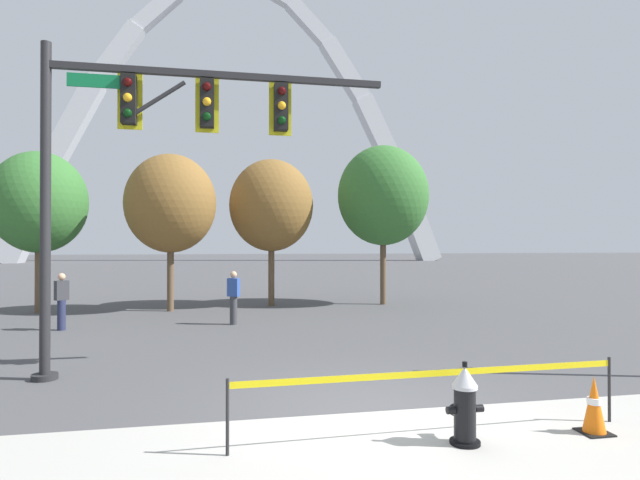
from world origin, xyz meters
The scene contains 12 objects.
ground_plane centered at (0.00, 0.00, 0.00)m, with size 240.00×240.00×0.00m, color #474749.
fire_hydrant centered at (0.70, -1.49, 0.47)m, with size 0.46×0.48×0.99m.
caution_tape_barrier centered at (0.44, -1.22, 0.60)m, with size 5.11×0.18×0.88m.
traffic_cone_by_hydrant centered at (2.47, -1.49, 0.36)m, with size 0.36×0.36×0.73m.
traffic_signal_gantry centered at (-3.47, 2.69, 4.27)m, with size 6.42×0.44×6.00m.
monument_arch centered at (0.00, 64.71, 18.06)m, with size 59.68×2.85×40.40m.
tree_far_left centered at (-8.39, 12.40, 3.87)m, with size 3.23×3.23×5.65m.
tree_left_mid centered at (-3.89, 11.97, 3.86)m, with size 3.22×3.22×5.64m.
tree_center_left centered at (-0.17, 12.94, 3.91)m, with size 3.27×3.27×5.72m.
tree_center_right centered at (4.26, 12.52, 4.34)m, with size 3.63×3.63×6.34m.
pedestrian_walking_left centered at (-6.50, 8.28, 0.82)m, with size 0.39×0.37×1.59m.
pedestrian_standing_center centered at (-1.76, 8.41, 0.82)m, with size 0.39×0.34×1.59m.
Camera 1 is at (-2.19, -7.23, 2.40)m, focal length 28.99 mm.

